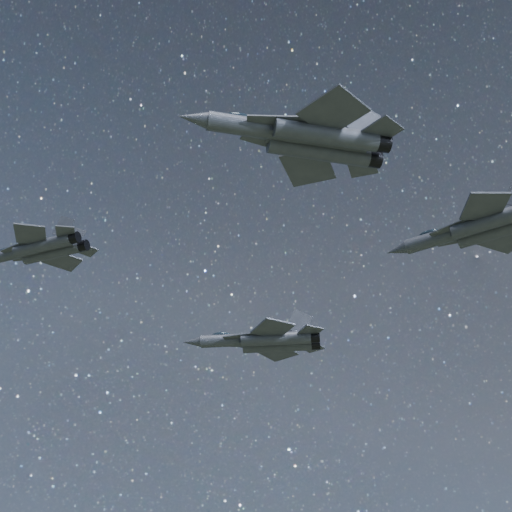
# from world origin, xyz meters

# --- Properties ---
(jet_lead) EXTENTS (15.48, 10.54, 3.89)m
(jet_lead) POSITION_xyz_m (-23.56, -4.62, 160.47)
(jet_lead) COLOR #373B45
(jet_left) EXTENTS (20.08, 14.30, 5.12)m
(jet_left) POSITION_xyz_m (-0.78, 21.26, 159.81)
(jet_left) COLOR #373B45
(jet_right) EXTENTS (19.61, 13.08, 4.97)m
(jet_right) POSITION_xyz_m (7.55, -20.73, 159.64)
(jet_right) COLOR #373B45
(jet_slot) EXTENTS (17.51, 11.46, 4.52)m
(jet_slot) POSITION_xyz_m (24.42, -7.57, 157.59)
(jet_slot) COLOR #373B45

